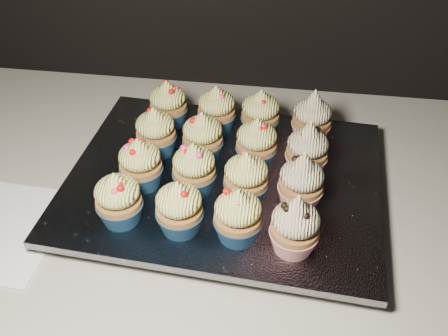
{
  "coord_description": "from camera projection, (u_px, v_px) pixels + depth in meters",
  "views": [
    {
      "loc": [
        0.07,
        1.12,
        1.43
      ],
      "look_at": [
        -0.01,
        1.68,
        0.95
      ],
      "focal_mm": 40.0,
      "sensor_mm": 36.0,
      "label": 1
    }
  ],
  "objects": [
    {
      "name": "foil_lining",
      "position": [
        224.0,
        179.0,
        0.76
      ],
      "size": [
        0.49,
        0.39,
        0.01
      ],
      "primitive_type": "cube",
      "rotation": [
        0.0,
        0.0,
        -0.06
      ],
      "color": "silver",
      "rests_on": "baking_tray"
    },
    {
      "name": "cupcake_12",
      "position": [
        168.0,
        105.0,
        0.83
      ],
      "size": [
        0.06,
        0.06,
        0.08
      ],
      "color": "navy",
      "rests_on": "foil_lining"
    },
    {
      "name": "cupcake_14",
      "position": [
        260.0,
        114.0,
        0.81
      ],
      "size": [
        0.06,
        0.06,
        0.08
      ],
      "color": "navy",
      "rests_on": "foil_lining"
    },
    {
      "name": "cupcake_2",
      "position": [
        238.0,
        216.0,
        0.64
      ],
      "size": [
        0.06,
        0.06,
        0.08
      ],
      "color": "navy",
      "rests_on": "foil_lining"
    },
    {
      "name": "cupcake_0",
      "position": [
        119.0,
        200.0,
        0.66
      ],
      "size": [
        0.06,
        0.06,
        0.08
      ],
      "color": "navy",
      "rests_on": "foil_lining"
    },
    {
      "name": "cupcake_9",
      "position": [
        203.0,
        138.0,
        0.76
      ],
      "size": [
        0.06,
        0.06,
        0.08
      ],
      "color": "navy",
      "rests_on": "foil_lining"
    },
    {
      "name": "cupcake_13",
      "position": [
        216.0,
        110.0,
        0.82
      ],
      "size": [
        0.06,
        0.06,
        0.08
      ],
      "color": "navy",
      "rests_on": "foil_lining"
    },
    {
      "name": "cupcake_7",
      "position": [
        301.0,
        182.0,
        0.68
      ],
      "size": [
        0.06,
        0.06,
        0.1
      ],
      "color": "red",
      "rests_on": "foil_lining"
    },
    {
      "name": "cupcake_8",
      "position": [
        156.0,
        133.0,
        0.77
      ],
      "size": [
        0.06,
        0.06,
        0.08
      ],
      "color": "navy",
      "rests_on": "foil_lining"
    },
    {
      "name": "cupcake_3",
      "position": [
        295.0,
        226.0,
        0.62
      ],
      "size": [
        0.06,
        0.06,
        0.1
      ],
      "color": "red",
      "rests_on": "foil_lining"
    },
    {
      "name": "cupcake_1",
      "position": [
        179.0,
        208.0,
        0.65
      ],
      "size": [
        0.06,
        0.06,
        0.08
      ],
      "color": "navy",
      "rests_on": "foil_lining"
    },
    {
      "name": "cupcake_11",
      "position": [
        307.0,
        150.0,
        0.74
      ],
      "size": [
        0.06,
        0.06,
        0.1
      ],
      "color": "red",
      "rests_on": "foil_lining"
    },
    {
      "name": "cupcake_15",
      "position": [
        312.0,
        119.0,
        0.8
      ],
      "size": [
        0.06,
        0.06,
        0.1
      ],
      "color": "red",
      "rests_on": "foil_lining"
    },
    {
      "name": "cupcake_4",
      "position": [
        141.0,
        164.0,
        0.72
      ],
      "size": [
        0.06,
        0.06,
        0.08
      ],
      "color": "navy",
      "rests_on": "foil_lining"
    },
    {
      "name": "cupcake_6",
      "position": [
        246.0,
        179.0,
        0.69
      ],
      "size": [
        0.06,
        0.06,
        0.08
      ],
      "color": "navy",
      "rests_on": "foil_lining"
    },
    {
      "name": "worktop",
      "position": [
        229.0,
        193.0,
        0.8
      ],
      "size": [
        2.44,
        0.64,
        0.04
      ],
      "primitive_type": "cube",
      "color": "beige",
      "rests_on": "cabinet"
    },
    {
      "name": "cupcake_5",
      "position": [
        194.0,
        169.0,
        0.71
      ],
      "size": [
        0.06,
        0.06,
        0.08
      ],
      "color": "navy",
      "rests_on": "foil_lining"
    },
    {
      "name": "baking_tray",
      "position": [
        224.0,
        187.0,
        0.77
      ],
      "size": [
        0.45,
        0.35,
        0.02
      ],
      "primitive_type": "cube",
      "rotation": [
        0.0,
        0.0,
        -0.06
      ],
      "color": "black",
      "rests_on": "worktop"
    },
    {
      "name": "cupcake_10",
      "position": [
        256.0,
        144.0,
        0.75
      ],
      "size": [
        0.06,
        0.06,
        0.08
      ],
      "color": "navy",
      "rests_on": "foil_lining"
    }
  ]
}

